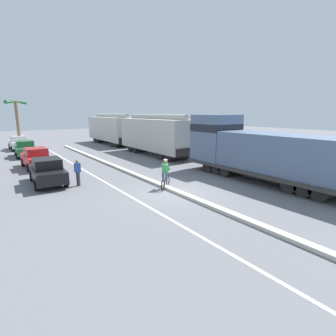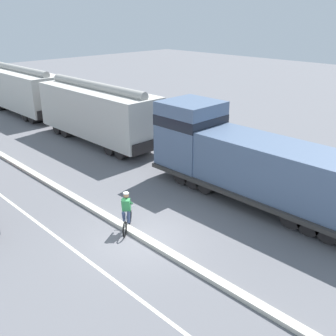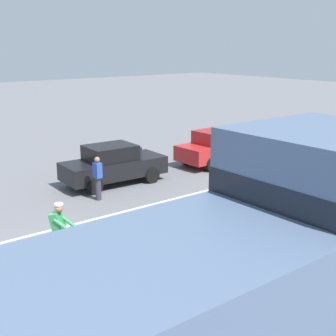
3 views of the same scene
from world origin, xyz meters
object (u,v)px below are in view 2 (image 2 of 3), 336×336
hopper_car_lead (98,113)px  cyclist (127,213)px  locomotive (245,162)px  hopper_car_middle (21,90)px

hopper_car_lead → cyclist: size_ratio=6.18×
hopper_car_lead → cyclist: bearing=-119.8°
locomotive → hopper_car_lead: locomotive is taller
hopper_car_lead → locomotive: bearing=-90.0°
locomotive → cyclist: (-6.12, 1.46, -0.98)m
hopper_car_middle → hopper_car_lead: bearing=-90.0°
locomotive → hopper_car_middle: (-0.00, 23.76, 0.28)m
locomotive → hopper_car_middle: 23.76m
hopper_car_middle → cyclist: 23.16m
locomotive → cyclist: 6.36m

